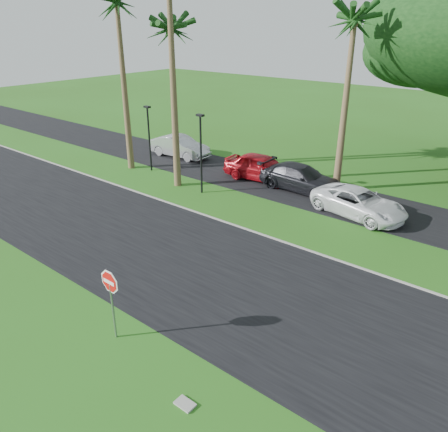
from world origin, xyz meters
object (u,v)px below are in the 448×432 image
object	(u,v)px
car_silver	(180,147)
car_minivan	(359,203)
car_red	(262,167)
car_dark	(301,178)
stop_sign_near	(111,291)

from	to	relation	value
car_silver	car_minivan	world-z (taller)	car_silver
car_minivan	car_red	bearing A→B (deg)	89.31
car_red	car_dark	bearing A→B (deg)	-95.49
stop_sign_near	car_dark	xyz separation A→B (m)	(-2.15, 15.54, -1.02)
car_silver	car_red	xyz separation A→B (m)	(7.70, -0.47, 0.06)
car_silver	car_dark	world-z (taller)	car_silver
car_dark	car_minivan	distance (m)	4.49
stop_sign_near	car_dark	bearing A→B (deg)	97.88
car_red	car_dark	size ratio (longest dim) A/B	0.95
stop_sign_near	car_red	distance (m)	16.38
car_silver	car_minivan	xyz separation A→B (m)	(14.82, -1.91, -0.08)
stop_sign_near	car_silver	distance (m)	20.49
stop_sign_near	car_red	world-z (taller)	stop_sign_near
stop_sign_near	car_silver	size ratio (longest dim) A/B	0.56
car_silver	car_dark	bearing A→B (deg)	-96.72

